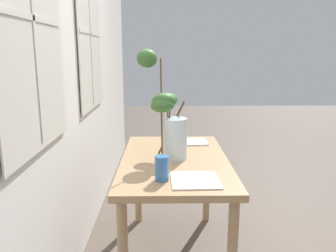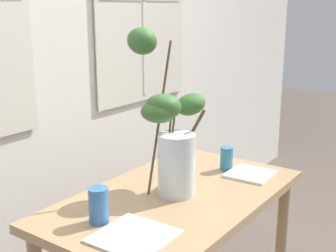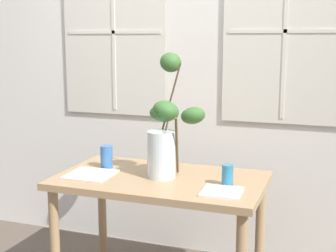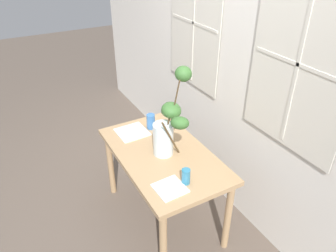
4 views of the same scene
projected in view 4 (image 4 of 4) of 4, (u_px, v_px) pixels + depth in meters
ground at (164, 216)px, 3.05m from camera, size 14.00×14.00×0.00m
back_wall_with_windows at (240, 66)px, 2.64m from camera, size 5.77×0.14×2.72m
dining_table at (163, 162)px, 2.71m from camera, size 1.21×0.71×0.74m
vase_with_branches at (169, 124)px, 2.52m from camera, size 0.39×0.34×0.74m
drinking_glass_blue_left at (151, 121)px, 2.95m from camera, size 0.08×0.08×0.14m
drinking_glass_blue_right at (186, 176)px, 2.31m from camera, size 0.06×0.06×0.12m
plate_square_left at (132, 132)px, 2.92m from camera, size 0.27×0.27×0.01m
plate_square_right at (170, 188)px, 2.28m from camera, size 0.22×0.22×0.01m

